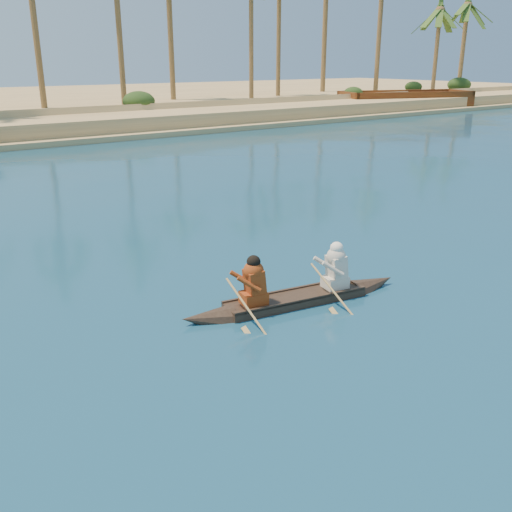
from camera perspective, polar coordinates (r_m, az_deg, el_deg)
ground at (r=19.48m, az=11.36°, el=3.90°), size 160.00×160.00×0.00m
sandy_embankment at (r=61.26m, az=-23.68°, el=13.41°), size 150.00×51.00×1.50m
palm_grove at (r=49.70m, az=-21.42°, el=21.39°), size 110.00×14.00×16.00m
shrub_cluster at (r=46.41m, az=-19.17°, el=13.43°), size 100.00×6.00×2.40m
canoe at (r=12.26m, az=3.99°, el=-3.55°), size 5.22×1.58×1.43m
barge_right at (r=62.45m, az=14.70°, el=14.66°), size 14.07×8.57×2.23m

